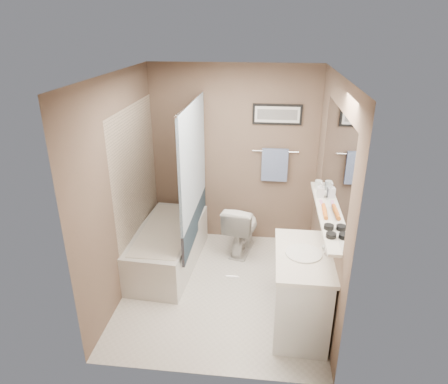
# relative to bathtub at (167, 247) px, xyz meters

# --- Properties ---
(ground) EXTENTS (2.50, 2.50, 0.00)m
(ground) POSITION_rel_bathtub_xyz_m (0.75, -0.42, -0.25)
(ground) COLOR silver
(ground) RESTS_ON ground
(ceiling) EXTENTS (2.20, 2.50, 0.04)m
(ceiling) POSITION_rel_bathtub_xyz_m (0.75, -0.42, 2.13)
(ceiling) COLOR silver
(ceiling) RESTS_ON wall_back
(wall_back) EXTENTS (2.20, 0.04, 2.40)m
(wall_back) POSITION_rel_bathtub_xyz_m (0.75, 0.81, 0.95)
(wall_back) COLOR brown
(wall_back) RESTS_ON ground
(wall_front) EXTENTS (2.20, 0.04, 2.40)m
(wall_front) POSITION_rel_bathtub_xyz_m (0.75, -1.65, 0.95)
(wall_front) COLOR brown
(wall_front) RESTS_ON ground
(wall_left) EXTENTS (0.04, 2.50, 2.40)m
(wall_left) POSITION_rel_bathtub_xyz_m (-0.33, -0.42, 0.95)
(wall_left) COLOR brown
(wall_left) RESTS_ON ground
(wall_right) EXTENTS (0.04, 2.50, 2.40)m
(wall_right) POSITION_rel_bathtub_xyz_m (1.83, -0.42, 0.95)
(wall_right) COLOR brown
(wall_right) RESTS_ON ground
(tile_surround) EXTENTS (0.02, 1.55, 2.00)m
(tile_surround) POSITION_rel_bathtub_xyz_m (-0.34, 0.08, 0.75)
(tile_surround) COLOR #BAA48C
(tile_surround) RESTS_ON wall_left
(curtain_rod) EXTENTS (0.02, 1.55, 0.02)m
(curtain_rod) POSITION_rel_bathtub_xyz_m (0.35, 0.08, 1.80)
(curtain_rod) COLOR silver
(curtain_rod) RESTS_ON wall_left
(curtain_upper) EXTENTS (0.03, 1.45, 1.28)m
(curtain_upper) POSITION_rel_bathtub_xyz_m (0.35, 0.08, 1.15)
(curtain_upper) COLOR silver
(curtain_upper) RESTS_ON curtain_rod
(curtain_lower) EXTENTS (0.03, 1.45, 0.36)m
(curtain_lower) POSITION_rel_bathtub_xyz_m (0.35, 0.08, 0.33)
(curtain_lower) COLOR #253745
(curtain_lower) RESTS_ON curtain_rod
(mirror) EXTENTS (0.02, 1.60, 1.00)m
(mirror) POSITION_rel_bathtub_xyz_m (1.84, -0.57, 1.37)
(mirror) COLOR silver
(mirror) RESTS_ON wall_right
(shelf) EXTENTS (0.12, 1.60, 0.03)m
(shelf) POSITION_rel_bathtub_xyz_m (1.79, -0.57, 0.85)
(shelf) COLOR silver
(shelf) RESTS_ON wall_right
(towel_bar) EXTENTS (0.60, 0.02, 0.02)m
(towel_bar) POSITION_rel_bathtub_xyz_m (1.30, 0.80, 1.05)
(towel_bar) COLOR silver
(towel_bar) RESTS_ON wall_back
(towel) EXTENTS (0.34, 0.05, 0.44)m
(towel) POSITION_rel_bathtub_xyz_m (1.30, 0.78, 0.87)
(towel) COLOR #92A9D5
(towel) RESTS_ON towel_bar
(art_frame) EXTENTS (0.62, 0.02, 0.26)m
(art_frame) POSITION_rel_bathtub_xyz_m (1.30, 0.82, 1.53)
(art_frame) COLOR black
(art_frame) RESTS_ON wall_back
(art_mat) EXTENTS (0.56, 0.00, 0.20)m
(art_mat) POSITION_rel_bathtub_xyz_m (1.30, 0.80, 1.53)
(art_mat) COLOR white
(art_mat) RESTS_ON art_frame
(art_image) EXTENTS (0.50, 0.00, 0.13)m
(art_image) POSITION_rel_bathtub_xyz_m (1.30, 0.80, 1.53)
(art_image) COLOR #595959
(art_image) RESTS_ON art_mat
(door) EXTENTS (0.80, 0.02, 2.00)m
(door) POSITION_rel_bathtub_xyz_m (1.30, -1.66, 0.75)
(door) COLOR silver
(door) RESTS_ON wall_front
(door_handle) EXTENTS (0.10, 0.02, 0.02)m
(door_handle) POSITION_rel_bathtub_xyz_m (0.97, -1.61, 0.75)
(door_handle) COLOR silver
(door_handle) RESTS_ON door
(bathtub) EXTENTS (0.80, 1.54, 0.50)m
(bathtub) POSITION_rel_bathtub_xyz_m (0.00, 0.00, 0.00)
(bathtub) COLOR silver
(bathtub) RESTS_ON ground
(tub_rim) EXTENTS (0.56, 1.36, 0.02)m
(tub_rim) POSITION_rel_bathtub_xyz_m (-0.00, -0.00, 0.25)
(tub_rim) COLOR beige
(tub_rim) RESTS_ON bathtub
(toilet) EXTENTS (0.51, 0.74, 0.69)m
(toilet) POSITION_rel_bathtub_xyz_m (0.90, 0.45, 0.10)
(toilet) COLOR white
(toilet) RESTS_ON ground
(vanity) EXTENTS (0.54, 0.92, 0.80)m
(vanity) POSITION_rel_bathtub_xyz_m (1.60, -0.94, 0.15)
(vanity) COLOR white
(vanity) RESTS_ON ground
(countertop) EXTENTS (0.54, 0.96, 0.04)m
(countertop) POSITION_rel_bathtub_xyz_m (1.59, -0.94, 0.57)
(countertop) COLOR silver
(countertop) RESTS_ON vanity
(sink_basin) EXTENTS (0.34, 0.34, 0.01)m
(sink_basin) POSITION_rel_bathtub_xyz_m (1.58, -0.94, 0.60)
(sink_basin) COLOR silver
(sink_basin) RESTS_ON countertop
(faucet_spout) EXTENTS (0.02, 0.02, 0.10)m
(faucet_spout) POSITION_rel_bathtub_xyz_m (1.78, -0.94, 0.64)
(faucet_spout) COLOR silver
(faucet_spout) RESTS_ON countertop
(faucet_knob) EXTENTS (0.05, 0.05, 0.05)m
(faucet_knob) POSITION_rel_bathtub_xyz_m (1.78, -0.84, 0.62)
(faucet_knob) COLOR silver
(faucet_knob) RESTS_ON countertop
(candle_bowl_near) EXTENTS (0.09, 0.09, 0.04)m
(candle_bowl_near) POSITION_rel_bathtub_xyz_m (1.79, -1.08, 0.89)
(candle_bowl_near) COLOR black
(candle_bowl_near) RESTS_ON shelf
(candle_bowl_far) EXTENTS (0.09, 0.09, 0.04)m
(candle_bowl_far) POSITION_rel_bathtub_xyz_m (1.79, -0.92, 0.89)
(candle_bowl_far) COLOR black
(candle_bowl_far) RESTS_ON shelf
(hair_brush_front) EXTENTS (0.05, 0.22, 0.04)m
(hair_brush_front) POSITION_rel_bathtub_xyz_m (1.79, -0.65, 0.89)
(hair_brush_front) COLOR orange
(hair_brush_front) RESTS_ON shelf
(hair_brush_back) EXTENTS (0.05, 0.22, 0.04)m
(hair_brush_back) POSITION_rel_bathtub_xyz_m (1.79, -0.56, 0.89)
(hair_brush_back) COLOR orange
(hair_brush_back) RESTS_ON shelf
(pink_comb) EXTENTS (0.04, 0.16, 0.01)m
(pink_comb) POSITION_rel_bathtub_xyz_m (1.79, -0.37, 0.87)
(pink_comb) COLOR pink
(pink_comb) RESTS_ON shelf
(glass_jar) EXTENTS (0.08, 0.08, 0.10)m
(glass_jar) POSITION_rel_bathtub_xyz_m (1.79, 0.03, 0.92)
(glass_jar) COLOR silver
(glass_jar) RESTS_ON shelf
(soap_bottle) EXTENTS (0.08, 0.08, 0.17)m
(soap_bottle) POSITION_rel_bathtub_xyz_m (1.79, -0.20, 0.95)
(soap_bottle) COLOR #999999
(soap_bottle) RESTS_ON shelf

